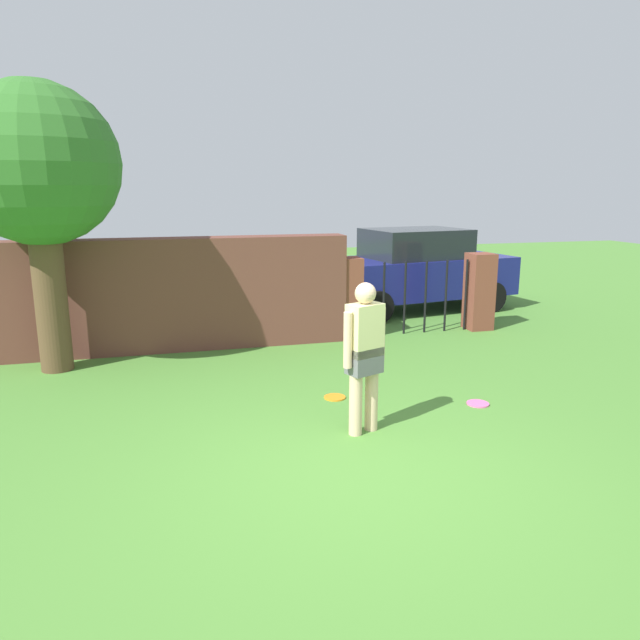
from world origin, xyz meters
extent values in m
plane|color=#4C8433|center=(0.00, 0.00, 0.00)|extent=(40.00, 40.00, 0.00)
cube|color=brown|center=(-1.50, 4.84, 0.90)|extent=(5.67, 0.50, 1.79)
cylinder|color=brown|center=(-3.16, 4.14, 1.14)|extent=(0.44, 0.44, 2.27)
sphere|color=#337028|center=(-3.16, 4.14, 2.87)|extent=(2.18, 2.18, 2.18)
cylinder|color=beige|center=(0.26, 0.86, 0.42)|extent=(0.14, 0.14, 0.85)
cylinder|color=beige|center=(0.47, 0.94, 0.42)|extent=(0.14, 0.14, 0.85)
cube|color=slate|center=(0.36, 0.90, 0.80)|extent=(0.42, 0.34, 0.28)
cube|color=beige|center=(0.36, 0.90, 1.12)|extent=(0.42, 0.34, 0.55)
sphere|color=beige|center=(0.36, 0.90, 1.51)|extent=(0.22, 0.22, 0.22)
cylinder|color=beige|center=(0.15, 0.82, 1.05)|extent=(0.09, 0.09, 0.58)
cylinder|color=beige|center=(0.57, 0.98, 1.05)|extent=(0.09, 0.09, 0.58)
cube|color=brown|center=(1.43, 4.84, 0.70)|extent=(0.44, 0.44, 1.40)
cube|color=brown|center=(3.97, 4.84, 0.70)|extent=(0.44, 0.44, 1.40)
cylinder|color=black|center=(1.70, 4.84, 0.65)|extent=(0.04, 0.04, 1.30)
cylinder|color=black|center=(2.10, 4.84, 0.65)|extent=(0.04, 0.04, 1.30)
cylinder|color=black|center=(2.50, 4.84, 0.65)|extent=(0.04, 0.04, 1.30)
cylinder|color=black|center=(2.90, 4.84, 0.65)|extent=(0.04, 0.04, 1.30)
cylinder|color=black|center=(3.30, 4.84, 0.65)|extent=(0.04, 0.04, 1.30)
cylinder|color=black|center=(3.70, 4.84, 0.65)|extent=(0.04, 0.04, 1.30)
cube|color=navy|center=(3.54, 6.78, 0.72)|extent=(4.41, 2.31, 0.80)
cube|color=#1E2328|center=(3.54, 6.78, 1.42)|extent=(2.20, 1.78, 0.60)
cylinder|color=black|center=(2.32, 5.74, 0.32)|extent=(0.67, 0.31, 0.64)
cylinder|color=black|center=(2.06, 7.42, 0.32)|extent=(0.67, 0.31, 0.64)
cylinder|color=black|center=(5.02, 6.14, 0.32)|extent=(0.67, 0.31, 0.64)
cylinder|color=black|center=(4.76, 7.82, 0.32)|extent=(0.67, 0.31, 0.64)
cylinder|color=orange|center=(0.36, 1.97, 0.01)|extent=(0.27, 0.27, 0.02)
cylinder|color=pink|center=(1.97, 1.31, 0.01)|extent=(0.27, 0.27, 0.02)
camera|label=1|loc=(-1.62, -4.68, 2.56)|focal=33.08mm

